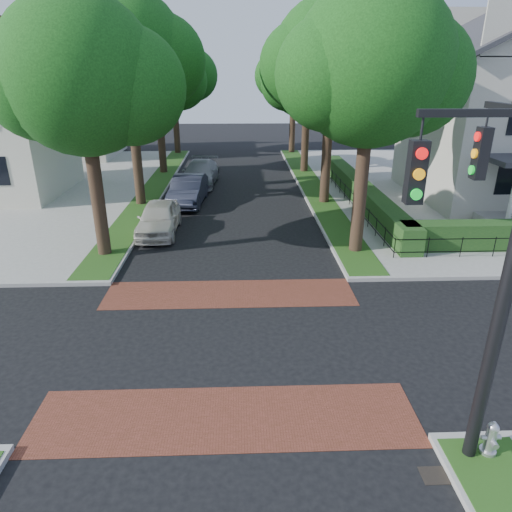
{
  "coord_description": "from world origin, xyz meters",
  "views": [
    {
      "loc": [
        0.41,
        -11.66,
        7.56
      ],
      "look_at": [
        0.94,
        2.88,
        1.6
      ],
      "focal_mm": 32.0,
      "sensor_mm": 36.0,
      "label": 1
    }
  ],
  "objects_px": {
    "parked_car_front": "(159,218)",
    "fire_hydrant": "(491,439)",
    "traffic_signal": "(497,246)",
    "parked_car_rear": "(200,173)",
    "parked_car_middle": "(188,190)"
  },
  "relations": [
    {
      "from": "traffic_signal",
      "to": "parked_car_middle",
      "type": "xyz_separation_m",
      "value": [
        -7.57,
        19.76,
        -3.86
      ]
    },
    {
      "from": "traffic_signal",
      "to": "parked_car_rear",
      "type": "distance_m",
      "value": 26.06
    },
    {
      "from": "parked_car_middle",
      "to": "parked_car_rear",
      "type": "xyz_separation_m",
      "value": [
        0.32,
        4.98,
        -0.03
      ]
    },
    {
      "from": "parked_car_front",
      "to": "parked_car_rear",
      "type": "distance_m",
      "value": 10.41
    },
    {
      "from": "traffic_signal",
      "to": "parked_car_front",
      "type": "bearing_deg",
      "value": 120.53
    },
    {
      "from": "parked_car_middle",
      "to": "parked_car_rear",
      "type": "relative_size",
      "value": 0.91
    },
    {
      "from": "parked_car_front",
      "to": "fire_hydrant",
      "type": "distance_m",
      "value": 17.19
    },
    {
      "from": "traffic_signal",
      "to": "parked_car_front",
      "type": "xyz_separation_m",
      "value": [
        -8.49,
        14.39,
        -3.92
      ]
    },
    {
      "from": "parked_car_middle",
      "to": "parked_car_rear",
      "type": "distance_m",
      "value": 4.99
    },
    {
      "from": "parked_car_rear",
      "to": "fire_hydrant",
      "type": "bearing_deg",
      "value": -68.13
    },
    {
      "from": "fire_hydrant",
      "to": "parked_car_front",
      "type": "bearing_deg",
      "value": 107.46
    },
    {
      "from": "parked_car_rear",
      "to": "fire_hydrant",
      "type": "distance_m",
      "value": 26.14
    },
    {
      "from": "parked_car_front",
      "to": "fire_hydrant",
      "type": "relative_size",
      "value": 5.71
    },
    {
      "from": "parked_car_middle",
      "to": "parked_car_front",
      "type": "bearing_deg",
      "value": -95.6
    },
    {
      "from": "parked_car_middle",
      "to": "traffic_signal",
      "type": "bearing_deg",
      "value": -64.97
    }
  ]
}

